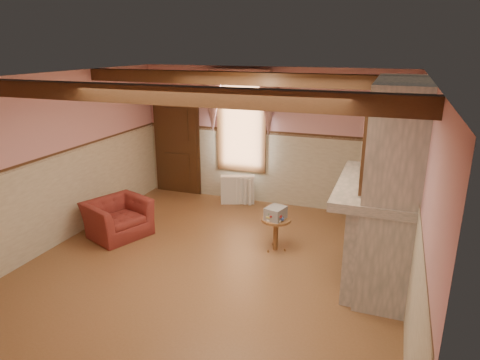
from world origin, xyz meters
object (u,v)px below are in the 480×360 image
(armchair, at_px, (118,218))
(side_table, at_px, (276,234))
(bowl, at_px, (378,181))
(radiator, at_px, (238,190))
(mantel_clock, at_px, (381,162))
(oil_lamp, at_px, (380,169))

(armchair, bearing_deg, side_table, -59.20)
(armchair, xyz_separation_m, bowl, (4.24, 0.04, 1.14))
(side_table, relative_size, radiator, 0.79)
(armchair, relative_size, mantel_clock, 4.12)
(oil_lamp, bearing_deg, side_table, 175.83)
(radiator, xyz_separation_m, mantel_clock, (2.83, -1.40, 1.22))
(side_table, xyz_separation_m, radiator, (-1.33, 1.79, 0.02))
(mantel_clock, height_order, oil_lamp, oil_lamp)
(armchair, height_order, oil_lamp, oil_lamp)
(mantel_clock, bearing_deg, side_table, -165.21)
(radiator, distance_m, bowl, 3.75)
(radiator, relative_size, bowl, 2.16)
(mantel_clock, bearing_deg, radiator, 153.74)
(bowl, bearing_deg, side_table, 166.04)
(mantel_clock, bearing_deg, oil_lamp, -90.00)
(armchair, xyz_separation_m, radiator, (1.41, 2.21, -0.02))
(bowl, height_order, mantel_clock, mantel_clock)
(side_table, distance_m, bowl, 1.95)
(radiator, distance_m, mantel_clock, 3.38)
(armchair, bearing_deg, oil_lamp, -63.71)
(armchair, xyz_separation_m, side_table, (2.74, 0.42, -0.05))
(radiator, bearing_deg, bowl, -57.92)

